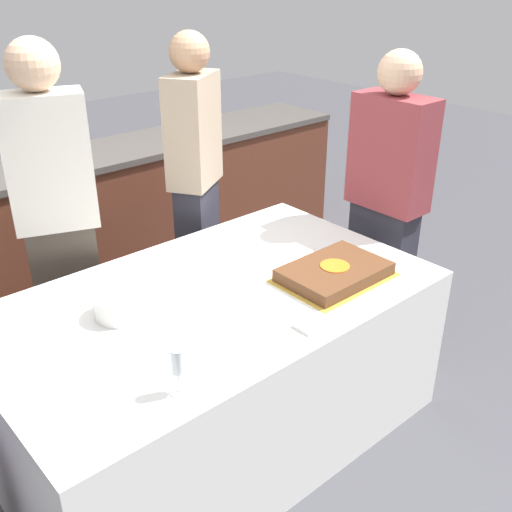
# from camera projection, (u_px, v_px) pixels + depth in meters

# --- Properties ---
(ground_plane) EXTENTS (14.00, 14.00, 0.00)m
(ground_plane) POSITION_uv_depth(u_px,v_px,m) (217.00, 429.00, 2.86)
(ground_plane) COLOR #424247
(back_counter) EXTENTS (4.40, 0.58, 0.92)m
(back_counter) POSITION_uv_depth(u_px,v_px,m) (54.00, 234.00, 3.75)
(back_counter) COLOR #5B2D1E
(back_counter) RESTS_ON ground_plane
(dining_table) EXTENTS (1.89, 1.12, 0.75)m
(dining_table) POSITION_uv_depth(u_px,v_px,m) (215.00, 366.00, 2.69)
(dining_table) COLOR white
(dining_table) RESTS_ON ground_plane
(cake) EXTENTS (0.50, 0.36, 0.06)m
(cake) POSITION_uv_depth(u_px,v_px,m) (334.00, 272.00, 2.64)
(cake) COLOR gold
(cake) RESTS_ON dining_table
(plate_stack) EXTENTS (0.20, 0.20, 0.09)m
(plate_stack) POSITION_uv_depth(u_px,v_px,m) (120.00, 305.00, 2.36)
(plate_stack) COLOR white
(plate_stack) RESTS_ON dining_table
(wine_glass) EXTENTS (0.07, 0.07, 0.17)m
(wine_glass) POSITION_uv_depth(u_px,v_px,m) (178.00, 364.00, 1.91)
(wine_glass) COLOR white
(wine_glass) RESTS_ON dining_table
(side_plate_near_cake) EXTENTS (0.20, 0.20, 0.00)m
(side_plate_near_cake) POSITION_uv_depth(u_px,v_px,m) (294.00, 247.00, 2.93)
(side_plate_near_cake) COLOR white
(side_plate_near_cake) RESTS_ON dining_table
(utensil_pile) EXTENTS (0.12, 0.09, 0.02)m
(utensil_pile) POSITION_uv_depth(u_px,v_px,m) (311.00, 324.00, 2.31)
(utensil_pile) COLOR white
(utensil_pile) RESTS_ON dining_table
(person_cutting_cake) EXTENTS (0.39, 0.35, 1.70)m
(person_cutting_cake) POSITION_uv_depth(u_px,v_px,m) (196.00, 186.00, 3.27)
(person_cutting_cake) COLOR #282833
(person_cutting_cake) RESTS_ON ground_plane
(person_seated_right) EXTENTS (0.22, 0.42, 1.64)m
(person_seated_right) POSITION_uv_depth(u_px,v_px,m) (386.00, 204.00, 3.16)
(person_seated_right) COLOR #282833
(person_seated_right) RESTS_ON ground_plane
(person_standing_back) EXTENTS (0.42, 0.32, 1.74)m
(person_standing_back) POSITION_uv_depth(u_px,v_px,m) (58.00, 221.00, 2.79)
(person_standing_back) COLOR #4C4238
(person_standing_back) RESTS_ON ground_plane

